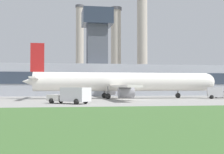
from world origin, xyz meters
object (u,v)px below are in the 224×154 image
object	(u,v)px
airplane	(121,82)
fuel_truck	(218,93)
baggage_truck	(71,96)
pushback_tug	(219,94)

from	to	relation	value
airplane	fuel_truck	distance (m)	17.49
baggage_truck	airplane	bearing A→B (deg)	59.56
airplane	baggage_truck	distance (m)	18.91
airplane	baggage_truck	xyz separation A→B (m)	(-9.53, -16.22, -1.97)
airplane	pushback_tug	size ratio (longest dim) A/B	10.85
airplane	fuel_truck	xyz separation A→B (m)	(16.89, -4.06, -1.99)
pushback_tug	fuel_truck	world-z (taller)	fuel_truck
pushback_tug	fuel_truck	size ratio (longest dim) A/B	0.68
fuel_truck	airplane	bearing A→B (deg)	166.49
baggage_truck	fuel_truck	size ratio (longest dim) A/B	1.16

